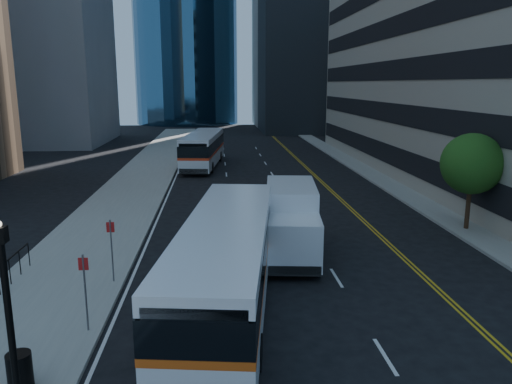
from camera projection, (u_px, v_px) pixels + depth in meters
ground at (336, 299)px, 18.31m from camera, size 160.00×160.00×0.00m
sidewalk_west at (143, 177)px, 41.84m from camera, size 5.00×90.00×0.15m
sidewalk_east at (370, 174)px, 43.33m from camera, size 2.00×90.00×0.15m
midrise_west at (27, 5)px, 63.11m from camera, size 18.00×18.00×35.00m
street_tree at (472, 164)px, 26.01m from camera, size 3.20×3.20×5.10m
lamp_post at (8, 312)px, 11.20m from camera, size 0.28×0.28×4.56m
bus_front at (227, 261)px, 17.13m from camera, size 4.36×12.73×3.22m
bus_rear at (203, 148)px, 47.35m from camera, size 4.03×12.42×3.15m
box_truck at (291, 220)px, 22.69m from camera, size 2.98×6.79×3.15m
trash_can at (20, 371)px, 12.64m from camera, size 0.69×0.69×0.94m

